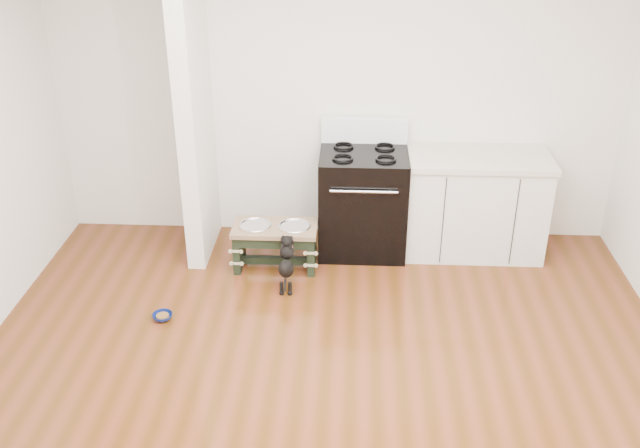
{
  "coord_description": "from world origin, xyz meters",
  "views": [
    {
      "loc": [
        0.16,
        -3.55,
        3.16
      ],
      "look_at": [
        -0.09,
        1.47,
        0.58
      ],
      "focal_mm": 40.0,
      "sensor_mm": 36.0,
      "label": 1
    }
  ],
  "objects": [
    {
      "name": "partition_wall",
      "position": [
        -1.18,
        2.1,
        1.35
      ],
      "size": [
        0.15,
        0.8,
        2.7
      ],
      "primitive_type": "cube",
      "color": "silver",
      "rests_on": "ground"
    },
    {
      "name": "puppy",
      "position": [
        -0.37,
        1.45,
        0.24
      ],
      "size": [
        0.13,
        0.37,
        0.44
      ],
      "color": "black",
      "rests_on": "ground"
    },
    {
      "name": "cabinet_run",
      "position": [
        1.23,
        2.18,
        0.45
      ],
      "size": [
        1.24,
        0.64,
        0.91
      ],
      "color": "silver",
      "rests_on": "ground"
    },
    {
      "name": "dog_feeder",
      "position": [
        -0.49,
        1.78,
        0.28
      ],
      "size": [
        0.72,
        0.38,
        0.41
      ],
      "color": "black",
      "rests_on": "ground"
    },
    {
      "name": "floor_bowl",
      "position": [
        -1.28,
        0.94,
        0.02
      ],
      "size": [
        0.19,
        0.19,
        0.05
      ],
      "rotation": [
        0.0,
        0.0,
        -0.32
      ],
      "color": "#0C1A57",
      "rests_on": "ground"
    },
    {
      "name": "oven_range",
      "position": [
        0.25,
        2.16,
        0.48
      ],
      "size": [
        0.76,
        0.69,
        1.14
      ],
      "color": "black",
      "rests_on": "ground"
    },
    {
      "name": "ground",
      "position": [
        0.0,
        0.0,
        0.0
      ],
      "size": [
        5.0,
        5.0,
        0.0
      ],
      "primitive_type": "plane",
      "color": "#4B290D",
      "rests_on": "ground"
    },
    {
      "name": "room_shell",
      "position": [
        0.0,
        0.0,
        1.62
      ],
      "size": [
        5.0,
        5.0,
        5.0
      ],
      "color": "silver",
      "rests_on": "ground"
    }
  ]
}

